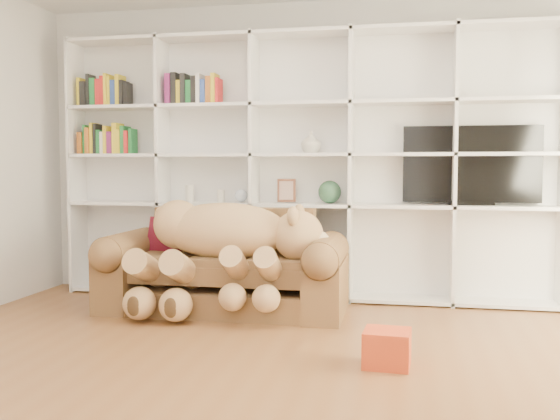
% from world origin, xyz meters
% --- Properties ---
extents(floor, '(5.00, 5.00, 0.00)m').
position_xyz_m(floor, '(0.00, 0.00, 0.00)').
color(floor, brown).
rests_on(floor, ground).
extents(wall_back, '(5.00, 0.02, 2.70)m').
position_xyz_m(wall_back, '(0.00, 2.50, 1.35)').
color(wall_back, silver).
rests_on(wall_back, floor).
extents(bookshelf, '(4.43, 0.35, 2.40)m').
position_xyz_m(bookshelf, '(-0.24, 2.36, 1.31)').
color(bookshelf, white).
rests_on(bookshelf, floor).
extents(sofa, '(1.99, 0.86, 0.84)m').
position_xyz_m(sofa, '(-0.55, 1.72, 0.32)').
color(sofa, brown).
rests_on(sofa, floor).
extents(teddy_bear, '(1.55, 0.83, 0.90)m').
position_xyz_m(teddy_bear, '(-0.52, 1.55, 0.59)').
color(teddy_bear, tan).
rests_on(teddy_bear, sofa).
extents(throw_pillow, '(0.36, 0.25, 0.34)m').
position_xyz_m(throw_pillow, '(-1.11, 1.86, 0.59)').
color(throw_pillow, maroon).
rests_on(throw_pillow, sofa).
extents(gift_box, '(0.29, 0.27, 0.22)m').
position_xyz_m(gift_box, '(0.81, 0.49, 0.11)').
color(gift_box, '#C33D1A').
rests_on(gift_box, floor).
extents(tv, '(1.15, 0.18, 0.68)m').
position_xyz_m(tv, '(1.47, 2.35, 1.20)').
color(tv, black).
rests_on(tv, bookshelf).
extents(picture_frame, '(0.17, 0.06, 0.21)m').
position_xyz_m(picture_frame, '(-0.14, 2.30, 0.98)').
color(picture_frame, '#542E1D').
rests_on(picture_frame, bookshelf).
extents(green_vase, '(0.21, 0.21, 0.21)m').
position_xyz_m(green_vase, '(0.25, 2.30, 0.97)').
color(green_vase, '#2E593C').
rests_on(green_vase, bookshelf).
extents(figurine_tall, '(0.10, 0.10, 0.16)m').
position_xyz_m(figurine_tall, '(-1.06, 2.30, 0.94)').
color(figurine_tall, beige).
rests_on(figurine_tall, bookshelf).
extents(figurine_short, '(0.09, 0.09, 0.12)m').
position_xyz_m(figurine_short, '(-0.76, 2.30, 0.92)').
color(figurine_short, beige).
rests_on(figurine_short, bookshelf).
extents(snow_globe, '(0.12, 0.12, 0.12)m').
position_xyz_m(snow_globe, '(-0.57, 2.30, 0.93)').
color(snow_globe, silver).
rests_on(snow_globe, bookshelf).
extents(shelf_vase, '(0.22, 0.22, 0.19)m').
position_xyz_m(shelf_vase, '(0.08, 2.30, 1.41)').
color(shelf_vase, beige).
rests_on(shelf_vase, bookshelf).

